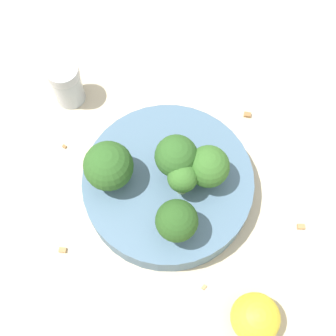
% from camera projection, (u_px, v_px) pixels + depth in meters
% --- Properties ---
extents(ground_plane, '(3.00, 3.00, 0.00)m').
position_uv_depth(ground_plane, '(168.00, 190.00, 0.58)').
color(ground_plane, beige).
extents(bowl, '(0.20, 0.20, 0.04)m').
position_uv_depth(bowl, '(168.00, 185.00, 0.57)').
color(bowl, slate).
rests_on(bowl, ground_plane).
extents(broccoli_floret_0, '(0.05, 0.05, 0.06)m').
position_uv_depth(broccoli_floret_0, '(176.00, 156.00, 0.52)').
color(broccoli_floret_0, '#7A9E5B').
rests_on(broccoli_floret_0, bowl).
extents(broccoli_floret_1, '(0.03, 0.03, 0.05)m').
position_uv_depth(broccoli_floret_1, '(183.00, 177.00, 0.51)').
color(broccoli_floret_1, '#7A9E5B').
rests_on(broccoli_floret_1, bowl).
extents(broccoli_floret_2, '(0.05, 0.05, 0.06)m').
position_uv_depth(broccoli_floret_2, '(208.00, 167.00, 0.52)').
color(broccoli_floret_2, '#8EB770').
rests_on(broccoli_floret_2, bowl).
extents(broccoli_floret_3, '(0.05, 0.05, 0.06)m').
position_uv_depth(broccoli_floret_3, '(177.00, 221.00, 0.49)').
color(broccoli_floret_3, '#8EB770').
rests_on(broccoli_floret_3, bowl).
extents(broccoli_floret_4, '(0.06, 0.06, 0.06)m').
position_uv_depth(broccoli_floret_4, '(109.00, 166.00, 0.52)').
color(broccoli_floret_4, '#84AD66').
rests_on(broccoli_floret_4, bowl).
extents(pepper_shaker, '(0.04, 0.04, 0.06)m').
position_uv_depth(pepper_shaker, '(67.00, 84.00, 0.61)').
color(pepper_shaker, '#B2B7BC').
rests_on(pepper_shaker, ground_plane).
extents(lemon_wedge, '(0.05, 0.05, 0.05)m').
position_uv_depth(lemon_wedge, '(255.00, 318.00, 0.50)').
color(lemon_wedge, yellow).
rests_on(lemon_wedge, ground_plane).
extents(almond_crumb_0, '(0.00, 0.01, 0.01)m').
position_uv_depth(almond_crumb_0, '(64.00, 146.00, 0.60)').
color(almond_crumb_0, olive).
rests_on(almond_crumb_0, ground_plane).
extents(almond_crumb_1, '(0.01, 0.01, 0.01)m').
position_uv_depth(almond_crumb_1, '(62.00, 250.00, 0.55)').
color(almond_crumb_1, '#AD7F4C').
rests_on(almond_crumb_1, ground_plane).
extents(almond_crumb_2, '(0.01, 0.00, 0.01)m').
position_uv_depth(almond_crumb_2, '(204.00, 287.00, 0.53)').
color(almond_crumb_2, tan).
rests_on(almond_crumb_2, ground_plane).
extents(almond_crumb_3, '(0.01, 0.01, 0.01)m').
position_uv_depth(almond_crumb_3, '(248.00, 114.00, 0.62)').
color(almond_crumb_3, olive).
rests_on(almond_crumb_3, ground_plane).
extents(almond_crumb_4, '(0.01, 0.01, 0.01)m').
position_uv_depth(almond_crumb_4, '(301.00, 226.00, 0.56)').
color(almond_crumb_4, '#AD7F4C').
rests_on(almond_crumb_4, ground_plane).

